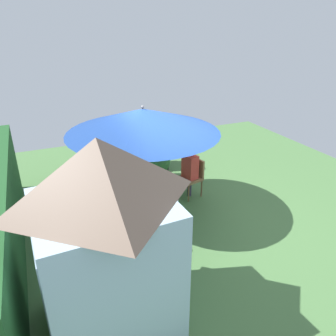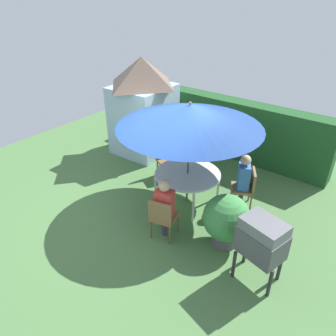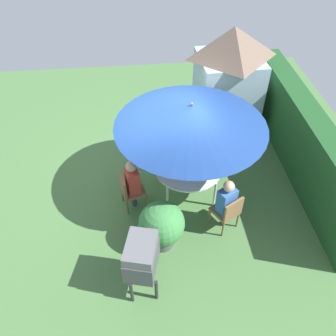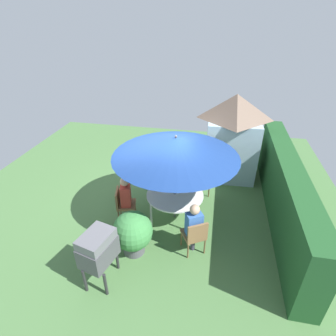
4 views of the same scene
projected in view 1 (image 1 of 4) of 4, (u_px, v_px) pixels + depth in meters
ground_plane at (191, 217)px, 6.84m from camera, size 11.00×11.00×0.00m
garden_shed at (105, 242)px, 3.86m from camera, size 1.58×1.69×2.69m
patio_table at (145, 184)px, 6.73m from camera, size 1.44×1.44×0.74m
patio_umbrella at (143, 121)px, 6.16m from camera, size 2.97×2.97×2.34m
bbq_grill at (156, 139)px, 8.88m from camera, size 0.80×0.66×1.20m
chair_near_shed at (193, 175)px, 7.53m from camera, size 0.56×0.56×0.90m
chair_far_side at (103, 176)px, 7.49m from camera, size 0.63×0.63×0.90m
chair_toward_hedge at (134, 225)px, 5.69m from camera, size 0.63×0.63×0.90m
potted_plant_by_shed at (153, 161)px, 8.15m from camera, size 0.88×0.88×1.05m
person_in_red at (190, 165)px, 7.38m from camera, size 0.39×0.32×1.26m
person_in_blue at (105, 166)px, 7.34m from camera, size 0.38×0.41×1.26m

